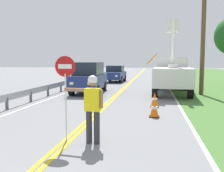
{
  "coord_description": "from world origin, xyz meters",
  "views": [
    {
      "loc": [
        2.31,
        -1.77,
        2.2
      ],
      "look_at": [
        0.69,
        8.22,
        1.2
      ],
      "focal_mm": 41.01,
      "sensor_mm": 36.0,
      "label": 1
    }
  ],
  "objects": [
    {
      "name": "guardrail_left_shoulder",
      "position": [
        -4.2,
        16.72,
        0.52
      ],
      "size": [
        0.1,
        32.0,
        0.71
      ],
      "color": "#9EA0A3",
      "rests_on": "ground"
    },
    {
      "name": "edge_line_left",
      "position": [
        -3.6,
        20.0,
        0.01
      ],
      "size": [
        0.12,
        110.0,
        0.01
      ],
      "primitive_type": "cube",
      "color": "silver",
      "rests_on": "ground"
    },
    {
      "name": "oncoming_sedan_second",
      "position": [
        -1.64,
        24.63,
        0.83
      ],
      "size": [
        2.06,
        4.17,
        1.7
      ],
      "color": "navy",
      "rests_on": "ground"
    },
    {
      "name": "oncoming_suv_nearest",
      "position": [
        -2.05,
        15.25,
        1.06
      ],
      "size": [
        2.03,
        4.66,
        2.1
      ],
      "color": "navy",
      "rests_on": "ground"
    },
    {
      "name": "traffic_cone_lead",
      "position": [
        2.37,
        8.23,
        0.34
      ],
      "size": [
        0.4,
        0.4,
        0.7
      ],
      "color": "orange",
      "rests_on": "ground"
    },
    {
      "name": "traffic_cone_tail",
      "position": [
        2.43,
        13.91,
        0.34
      ],
      "size": [
        0.4,
        0.4,
        0.7
      ],
      "color": "orange",
      "rests_on": "ground"
    },
    {
      "name": "utility_pole_near",
      "position": [
        5.42,
        15.47,
        4.23
      ],
      "size": [
        1.8,
        0.28,
        8.1
      ],
      "color": "brown",
      "rests_on": "ground"
    },
    {
      "name": "edge_line_right",
      "position": [
        3.6,
        20.0,
        0.01
      ],
      "size": [
        0.12,
        110.0,
        0.01
      ],
      "primitive_type": "cube",
      "color": "silver",
      "rests_on": "ground"
    },
    {
      "name": "stop_sign_paddle",
      "position": [
        -0.03,
        4.81,
        1.71
      ],
      "size": [
        0.56,
        0.04,
        2.33
      ],
      "color": "silver",
      "rests_on": "ground"
    },
    {
      "name": "utility_bucket_truck",
      "position": [
        3.58,
        16.24,
        1.4
      ],
      "size": [
        2.96,
        6.91,
        5.04
      ],
      "color": "silver",
      "rests_on": "ground"
    },
    {
      "name": "centerline_yellow_left",
      "position": [
        -0.09,
        20.0,
        0.01
      ],
      "size": [
        0.11,
        110.0,
        0.01
      ],
      "primitive_type": "cube",
      "color": "yellow",
      "rests_on": "ground"
    },
    {
      "name": "centerline_yellow_right",
      "position": [
        0.09,
        20.0,
        0.01
      ],
      "size": [
        0.11,
        110.0,
        0.01
      ],
      "primitive_type": "cube",
      "color": "yellow",
      "rests_on": "ground"
    },
    {
      "name": "flagger_worker",
      "position": [
        0.73,
        4.72,
        1.05
      ],
      "size": [
        1.08,
        0.28,
        1.83
      ],
      "color": "#2D2D33",
      "rests_on": "ground"
    },
    {
      "name": "traffic_cone_mid",
      "position": [
        2.4,
        10.49,
        0.34
      ],
      "size": [
        0.4,
        0.4,
        0.7
      ],
      "color": "orange",
      "rests_on": "ground"
    }
  ]
}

